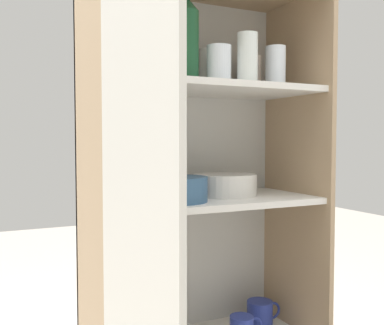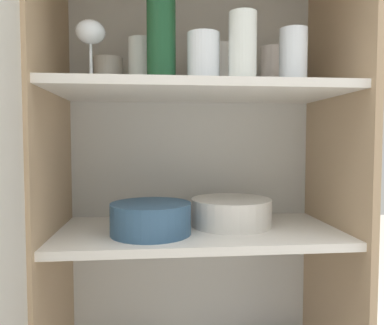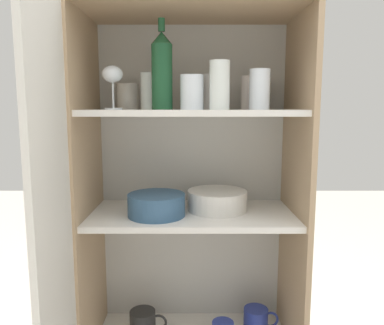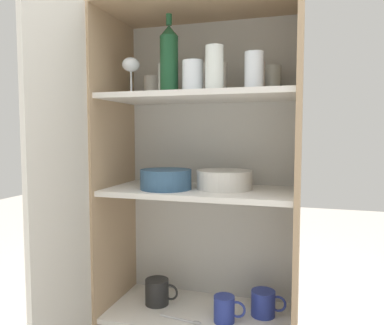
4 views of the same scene
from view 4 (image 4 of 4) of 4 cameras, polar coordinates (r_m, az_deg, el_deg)
cupboard_back_panel at (r=1.62m, az=2.92°, el=-5.04°), size 0.75×0.02×1.46m
cupboard_side_left at (r=1.59m, az=-11.63°, el=-5.36°), size 0.02×0.38×1.46m
cupboard_side_right at (r=1.40m, az=15.77°, el=-6.75°), size 0.02×0.38×1.46m
cupboard_top_panel at (r=1.50m, az=1.22°, el=22.72°), size 0.75×0.38×0.02m
shelf_board_lower at (r=1.59m, az=1.15°, el=-22.02°), size 0.71×0.35×0.02m
shelf_board_middle at (r=1.44m, az=1.18°, el=-4.42°), size 0.71×0.35×0.02m
shelf_board_upper at (r=1.43m, az=1.20°, el=9.95°), size 0.71×0.35×0.02m
cupboard_door at (r=1.27m, az=-19.25°, el=-7.99°), size 0.06×0.37×1.46m
tumbler_glass_0 at (r=1.51m, az=-4.01°, el=12.42°), size 0.06×0.06×0.12m
tumbler_glass_1 at (r=1.62m, az=-5.97°, el=11.29°), size 0.08×0.08×0.09m
tumbler_glass_2 at (r=1.35m, az=0.30°, el=13.03°), size 0.07×0.07×0.11m
tumbler_glass_3 at (r=1.43m, az=1.29°, el=12.63°), size 0.06×0.06×0.11m
tumbler_glass_4 at (r=1.31m, az=3.44°, el=14.18°), size 0.06×0.06×0.15m
tumbler_glass_5 at (r=1.32m, az=9.43°, el=13.58°), size 0.07×0.07×0.13m
tumbler_glass_6 at (r=1.44m, az=9.73°, el=12.56°), size 0.07×0.07×0.11m
tumbler_glass_7 at (r=1.47m, az=4.09°, el=12.57°), size 0.06×0.06×0.12m
tumbler_glass_8 at (r=1.51m, az=11.95°, el=12.09°), size 0.08×0.08×0.11m
wine_glass_0 at (r=1.48m, az=-9.29°, el=14.14°), size 0.07×0.07×0.14m
wine_bottle at (r=1.41m, az=-3.51°, el=15.51°), size 0.07×0.07×0.28m
plate_stack_white at (r=1.44m, az=4.95°, el=-2.61°), size 0.21×0.21×0.07m
mixing_bowl_large at (r=1.43m, az=-4.00°, el=-2.45°), size 0.20×0.20×0.08m
coffee_mug_primary at (r=1.50m, az=5.04°, el=-21.35°), size 0.12×0.08×0.10m
coffee_mug_extra_1 at (r=1.56m, az=10.87°, el=-20.30°), size 0.13×0.09×0.10m
coffee_mug_extra_2 at (r=1.63m, az=-5.28°, el=-19.01°), size 0.14×0.10×0.10m
serving_spoon at (r=1.51m, az=-1.17°, el=-22.88°), size 0.17×0.04×0.01m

